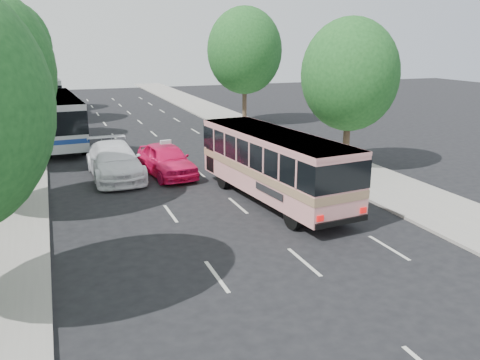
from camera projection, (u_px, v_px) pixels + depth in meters
name	position (u px, v px, depth m)	size (l,w,h in m)	color
ground	(251.00, 243.00, 17.49)	(120.00, 120.00, 0.00)	black
sidewalk_left	(13.00, 147.00, 32.63)	(4.00, 90.00, 0.15)	#9E998E
sidewalk_right	(257.00, 131.00, 38.39)	(4.00, 90.00, 0.12)	#9E998E
tree_left_d	(4.00, 58.00, 32.89)	(5.52, 5.52, 8.60)	#38281E
tree_left_e	(11.00, 44.00, 39.92)	(6.30, 6.30, 9.82)	#38281E
tree_left_f	(14.00, 48.00, 47.18)	(5.88, 5.88, 9.16)	#38281E
tree_right_near	(352.00, 71.00, 26.23)	(5.10, 5.10, 7.95)	#38281E
tree_right_far	(246.00, 48.00, 40.52)	(6.00, 6.00, 9.35)	#38281E
pink_bus	(274.00, 159.00, 21.48)	(3.45, 9.62, 3.00)	pink
pink_taxi	(166.00, 160.00, 25.96)	(1.97, 4.90, 1.67)	#F2155D
white_pickup	(115.00, 161.00, 25.58)	(2.41, 5.94, 1.72)	white
tour_coach_front	(58.00, 115.00, 33.24)	(3.00, 10.99, 3.25)	silver
tour_coach_rear	(45.00, 91.00, 47.57)	(2.71, 11.42, 3.40)	silver
taxi_roof_sign	(166.00, 142.00, 25.71)	(0.55, 0.18, 0.18)	silver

